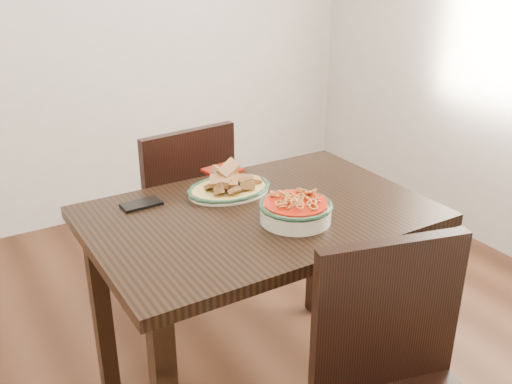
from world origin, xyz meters
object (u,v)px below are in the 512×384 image
dining_table (259,239)px  chair_far (179,210)px  noodle_bowl (296,208)px  fish_plate (229,181)px  smartphone (141,204)px

dining_table → chair_far: chair_far is taller
dining_table → noodle_bowl: (0.06, -0.13, 0.15)m
fish_plate → noodle_bowl: 0.32m
fish_plate → chair_far: bearing=91.0°
chair_far → smartphone: (-0.30, -0.39, 0.26)m
dining_table → smartphone: 0.42m
dining_table → fish_plate: size_ratio=3.70×
dining_table → chair_far: 0.65m
fish_plate → noodle_bowl: bearing=-77.2°
chair_far → smartphone: bearing=46.9°
dining_table → noodle_bowl: noodle_bowl is taller
fish_plate → smartphone: size_ratio=2.27×
chair_far → dining_table: bearing=86.3°
fish_plate → smartphone: (-0.31, 0.05, -0.04)m
fish_plate → noodle_bowl: fish_plate is taller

